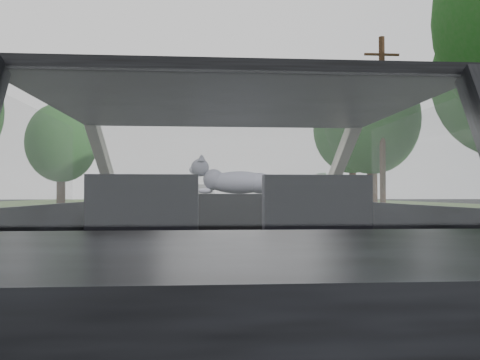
{
  "coord_description": "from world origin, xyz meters",
  "views": [
    {
      "loc": [
        -0.11,
        -2.55,
        1.01
      ],
      "look_at": [
        0.11,
        0.57,
        1.09
      ],
      "focal_mm": 35.0,
      "sensor_mm": 36.0,
      "label": 1
    }
  ],
  "objects": [
    {
      "name": "tree_2",
      "position": [
        8.16,
        20.35,
        3.59
      ],
      "size": [
        4.99,
        4.99,
        7.17
      ],
      "primitive_type": null,
      "rotation": [
        0.0,
        0.0,
        0.05
      ],
      "color": "#154813",
      "rests_on": "ground"
    },
    {
      "name": "passenger_seat",
      "position": [
        0.4,
        -0.29,
        0.88
      ],
      "size": [
        0.5,
        0.72,
        0.42
      ],
      "primitive_type": "cube",
      "color": "black",
      "rests_on": "subject_car"
    },
    {
      "name": "driver_seat",
      "position": [
        -0.4,
        -0.29,
        0.88
      ],
      "size": [
        0.5,
        0.72,
        0.42
      ],
      "primitive_type": "cube",
      "color": "black",
      "rests_on": "subject_car"
    },
    {
      "name": "subject_car",
      "position": [
        0.0,
        0.0,
        0.72
      ],
      "size": [
        1.8,
        4.0,
        1.45
      ],
      "primitive_type": "cube",
      "color": "black",
      "rests_on": "ground"
    },
    {
      "name": "tree_6",
      "position": [
        -8.38,
        24.58,
        2.97
      ],
      "size": [
        4.34,
        4.34,
        5.93
      ],
      "primitive_type": null,
      "rotation": [
        0.0,
        0.0,
        -0.11
      ],
      "color": "#154813",
      "rests_on": "ground"
    },
    {
      "name": "utility_pole",
      "position": [
        7.94,
        18.37,
        4.11
      ],
      "size": [
        0.35,
        0.35,
        8.23
      ],
      "primitive_type": "cylinder",
      "rotation": [
        0.0,
        0.0,
        0.43
      ],
      "color": "black",
      "rests_on": "ground"
    },
    {
      "name": "other_car",
      "position": [
        -0.72,
        25.98,
        0.76
      ],
      "size": [
        2.44,
        4.84,
        1.52
      ],
      "primitive_type": "imported",
      "rotation": [
        0.0,
        0.0,
        -0.14
      ],
      "color": "silver",
      "rests_on": "ground"
    },
    {
      "name": "steering_wheel",
      "position": [
        -0.4,
        0.33,
        0.92
      ],
      "size": [
        0.36,
        0.36,
        0.04
      ],
      "primitive_type": "torus",
      "color": "black",
      "rests_on": "dashboard"
    },
    {
      "name": "guardrail",
      "position": [
        4.3,
        10.0,
        0.58
      ],
      "size": [
        0.05,
        90.0,
        0.32
      ],
      "primitive_type": "cube",
      "color": "#939DAC",
      "rests_on": "ground"
    },
    {
      "name": "highway_sign",
      "position": [
        7.31,
        27.35,
        1.15
      ],
      "size": [
        0.42,
        0.89,
        2.29
      ],
      "primitive_type": "cube",
      "rotation": [
        0.0,
        0.0,
        0.38
      ],
      "color": "#19712F",
      "rests_on": "ground"
    },
    {
      "name": "cat",
      "position": [
        0.11,
        0.66,
        1.09
      ],
      "size": [
        0.62,
        0.28,
        0.27
      ],
      "primitive_type": "ellipsoid",
      "rotation": [
        0.0,
        0.0,
        -0.16
      ],
      "color": "#8B8E9E",
      "rests_on": "dashboard"
    },
    {
      "name": "dashboard",
      "position": [
        0.0,
        0.62,
        0.85
      ],
      "size": [
        1.58,
        0.45,
        0.3
      ],
      "primitive_type": "cube",
      "color": "black",
      "rests_on": "subject_car"
    },
    {
      "name": "tree_3",
      "position": [
        11.78,
        34.91,
        4.81
      ],
      "size": [
        7.39,
        7.39,
        9.61
      ],
      "primitive_type": null,
      "rotation": [
        0.0,
        0.0,
        -0.18
      ],
      "color": "#154813",
      "rests_on": "ground"
    }
  ]
}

